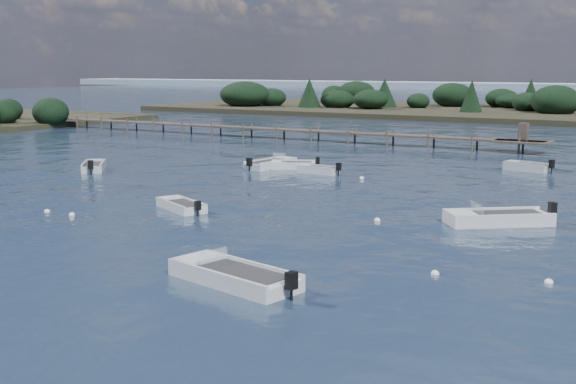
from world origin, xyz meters
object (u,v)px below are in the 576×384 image
Objects in this scene: tender_far_white at (318,171)px; jetty at (280,130)px; tender_far_grey_b at (527,168)px; tender_far_grey at (94,168)px; dinghy_mid_grey at (181,207)px; dinghy_extra_b at (271,165)px; dinghy_mid_white_a at (234,278)px; dinghy_mid_white_b at (498,220)px; dinghy_extra_a at (293,166)px.

tender_far_white is 0.05× the size of jetty.
tender_far_grey is at bearing -150.25° from tender_far_grey_b.
dinghy_mid_grey is 17.45m from dinghy_extra_b.
dinghy_extra_b reaches higher than tender_far_white.
dinghy_mid_grey is 1.02× the size of tender_far_grey_b.
dinghy_extra_b is 30.49m from dinghy_mid_white_a.
tender_far_grey_b is at bearing 24.70° from dinghy_extra_b.
tender_far_grey_b is at bearing -22.42° from jetty.
tender_far_grey is (-15.28, 8.74, 0.05)m from dinghy_mid_grey.
tender_far_white is at bearing 89.46° from dinghy_mid_grey.
tender_far_grey_b is (-2.83, 19.98, 0.00)m from dinghy_mid_white_b.
dinghy_extra_a is 0.06× the size of jetty.
dinghy_mid_white_a is (-5.74, -14.82, -0.01)m from dinghy_mid_white_b.
tender_far_grey_b is (15.85, 7.82, 0.02)m from dinghy_extra_a.
tender_far_grey_b is 31.05m from jetty.
tender_far_white is 0.66× the size of dinghy_extra_b.
dinghy_extra_a is (12.55, 8.41, -0.02)m from tender_far_grey.
dinghy_extra_b is at bearing 149.93° from dinghy_mid_white_b.
tender_far_grey_b is 0.06× the size of jetty.
tender_far_grey is 28.08m from jetty.
tender_far_grey_b is at bearing 98.07° from dinghy_mid_white_b.
tender_far_grey is 0.06× the size of jetty.
jetty reaches higher than tender_far_white.
dinghy_mid_white_b is 31.45m from tender_far_grey.
dinghy_extra_b reaches higher than tender_far_grey_b.
jetty reaches higher than dinghy_mid_white_b.
dinghy_mid_white_a reaches higher than dinghy_extra_a.
tender_far_white is at bearing -12.43° from dinghy_extra_b.
dinghy_mid_white_b is at bearing -81.93° from tender_far_grey_b.
dinghy_mid_grey is 17.37m from dinghy_extra_a.
dinghy_mid_grey is at bearing -74.93° from dinghy_extra_b.
tender_far_white is 15.87m from tender_far_grey_b.
dinghy_extra_a is 0.67× the size of dinghy_mid_white_a.
jetty is (-11.04, 19.96, 0.81)m from dinghy_extra_b.
tender_far_grey_b is at bearing 26.27° from dinghy_extra_a.
dinghy_mid_white_b is 15.90m from dinghy_mid_white_a.
jetty is (-28.69, 11.84, 0.80)m from tender_far_grey_b.
dinghy_extra_b is 19.43m from tender_far_grey_b.
tender_far_grey is 0.98× the size of dinghy_extra_a.
dinghy_mid_white_b is 23.67m from dinghy_extra_b.
dinghy_extra_a is at bearing 146.94° from dinghy_mid_white_b.
dinghy_extra_b is (-4.54, 16.85, 0.04)m from dinghy_mid_grey.
tender_far_grey reaches higher than tender_far_grey_b.
dinghy_extra_b is (-4.69, 1.03, 0.01)m from tender_far_white.
dinghy_mid_white_b reaches higher than dinghy_extra_b.
tender_far_grey is 0.66× the size of dinghy_mid_white_a.
dinghy_extra_a is at bearing 99.06° from dinghy_mid_grey.
tender_far_white is 27.55m from dinghy_mid_white_a.
dinghy_mid_white_b is at bearing 17.38° from dinghy_mid_grey.
tender_far_grey is at bearing -89.39° from jetty.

